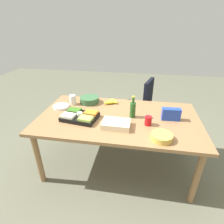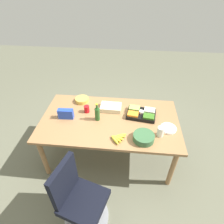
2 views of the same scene
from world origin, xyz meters
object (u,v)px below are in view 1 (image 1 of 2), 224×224
Objects in this scene: conference_table at (118,122)px; wine_bottle at (133,109)px; mayo_jar at (73,100)px; chip_bag_blue at (171,114)px; sheet_cake at (116,124)px; banana_bunch at (112,102)px; veggie_tray at (80,116)px; paper_plate_stack at (61,107)px; chip_bowl at (162,137)px; red_solo_cup at (148,121)px; office_chair at (138,110)px; salad_bowl at (89,100)px.

wine_bottle reaches higher than conference_table.
mayo_jar is (0.88, -0.24, -0.04)m from wine_bottle.
chip_bag_blue is 0.69× the size of sheet_cake.
wine_bottle is 1.30× the size of banana_bunch.
veggie_tray is 0.45m from paper_plate_stack.
chip_bag_blue reaches higher than banana_bunch.
chip_bowl is 1.00× the size of paper_plate_stack.
chip_bowl is 1.44m from paper_plate_stack.
conference_table is at bearing 2.91° from chip_bag_blue.
red_solo_cup is at bearing 179.70° from veggie_tray.
chip_bowl is at bearing 127.58° from wine_bottle.
red_solo_cup is 0.79× the size of mayo_jar.
office_chair is 1.10m from salad_bowl.
salad_bowl is (1.12, -0.33, -0.03)m from chip_bag_blue.
conference_table is 0.76m from mayo_jar.
chip_bag_blue is at bearing 111.58° from office_chair.
veggie_tray reaches higher than chip_bowl.
banana_bunch is 0.34m from salad_bowl.
wine_bottle is 1.28× the size of paper_plate_stack.
red_solo_cup reaches higher than salad_bowl.
conference_table is 0.27m from sheet_cake.
office_chair is 6.92× the size of mayo_jar.
wine_bottle is at bearing -172.82° from conference_table.
chip_bag_blue reaches higher than red_solo_cup.
conference_table is at bearing 77.10° from office_chair.
chip_bag_blue is 0.80× the size of salad_bowl.
chip_bowl is at bearing 72.49° from chip_bag_blue.
paper_plate_stack is (0.37, -0.26, -0.02)m from veggie_tray.
veggie_tray reaches higher than paper_plate_stack.
office_chair is at bearing -93.59° from wine_bottle.
banana_bunch is at bearing -24.12° from chip_bag_blue.
sheet_cake is 0.92m from paper_plate_stack.
banana_bunch is at bearing -159.45° from paper_plate_stack.
chip_bowl is 1.02m from banana_bunch.
paper_plate_stack is (1.07, 0.92, 0.43)m from office_chair.
chip_bag_blue is 1.36m from mayo_jar.
paper_plate_stack is (0.13, 0.13, -0.05)m from mayo_jar.
red_solo_cup is at bearing 134.58° from banana_bunch.
chip_bag_blue reaches higher than conference_table.
red_solo_cup is at bearing 140.33° from wine_bottle.
paper_plate_stack is at bearing 20.55° from banana_bunch.
chip_bowl is at bearing 142.14° from salad_bowl.
office_chair is 1.28m from red_solo_cup.
sheet_cake is (0.36, 0.11, -0.02)m from red_solo_cup.
red_solo_cup is at bearing 159.54° from mayo_jar.
mayo_jar is 0.24m from salad_bowl.
banana_bunch reaches higher than paper_plate_stack.
wine_bottle is at bearing 152.69° from salad_bowl.
sheet_cake is 0.78m from salad_bowl.
red_solo_cup reaches higher than veggie_tray.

